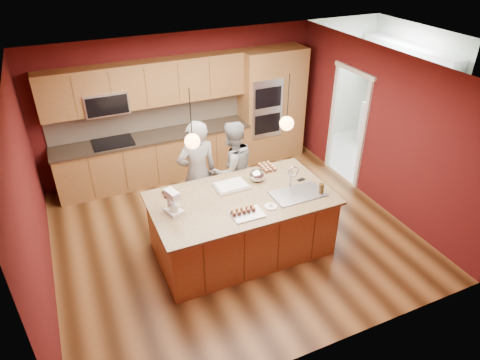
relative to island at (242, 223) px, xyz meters
name	(u,v)px	position (x,y,z in m)	size (l,w,h in m)	color
floor	(232,232)	(0.01, 0.45, -0.49)	(5.50, 5.50, 0.00)	#3F2410
ceiling	(230,70)	(0.01, 0.45, 2.21)	(5.50, 5.50, 0.00)	white
wall_back	(180,104)	(0.01, 2.95, 0.86)	(5.50, 5.50, 0.00)	#4F1212
wall_front	(326,266)	(0.01, -2.05, 0.86)	(5.50, 5.50, 0.00)	#4F1212
wall_left	(30,203)	(-2.74, 0.45, 0.86)	(5.00, 5.00, 0.00)	#4F1212
wall_right	(378,129)	(2.76, 0.45, 0.86)	(5.00, 5.00, 0.00)	#4F1212
cabinet_run	(151,132)	(-0.67, 2.70, 0.49)	(3.74, 0.64, 2.30)	olive
oven_column	(271,105)	(1.86, 2.65, 0.66)	(1.30, 0.62, 2.30)	olive
doorway_trim	(347,128)	(2.74, 1.25, 0.56)	(0.08, 1.11, 2.20)	white
laundry_room	(408,65)	(4.36, 1.65, 1.46)	(2.60, 2.70, 2.70)	beige
pendant_left	(192,141)	(-0.70, 0.00, 1.51)	(0.20, 0.20, 0.80)	black
pendant_right	(287,123)	(0.67, 0.00, 1.51)	(0.20, 0.20, 0.80)	black
island	(242,223)	(0.00, 0.00, 0.00)	(2.63, 1.47, 1.35)	olive
person_left	(198,174)	(-0.34, 0.99, 0.42)	(0.67, 0.44, 1.83)	black
person_right	(232,170)	(0.26, 0.99, 0.35)	(0.82, 0.64, 1.70)	slate
stand_mixer	(173,203)	(-1.02, 0.04, 0.62)	(0.24, 0.29, 0.34)	white
sheet_cake	(231,186)	(-0.04, 0.32, 0.50)	(0.51, 0.38, 0.05)	silver
cooling_rack	(247,214)	(-0.12, -0.42, 0.48)	(0.43, 0.31, 0.02)	silver
mixing_bowl	(257,175)	(0.39, 0.33, 0.57)	(0.24, 0.24, 0.20)	silver
plate	(271,206)	(0.26, -0.39, 0.48)	(0.18, 0.18, 0.01)	white
tumbler	(321,189)	(1.10, -0.37, 0.55)	(0.08, 0.08, 0.15)	#3B2A11
phone	(301,180)	(1.03, 0.07, 0.48)	(0.12, 0.07, 0.01)	black
cupcakes_left	(167,193)	(-0.98, 0.50, 0.50)	(0.14, 0.21, 0.06)	tan
cupcakes_rack	(243,210)	(-0.16, -0.36, 0.52)	(0.37, 0.15, 0.07)	tan
cupcakes_right	(267,167)	(0.71, 0.60, 0.51)	(0.22, 0.30, 0.07)	tan
washer	(401,141)	(4.20, 1.27, -0.02)	(0.59, 0.61, 0.95)	white
dryer	(379,126)	(4.24, 2.00, 0.01)	(0.63, 0.65, 1.01)	white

